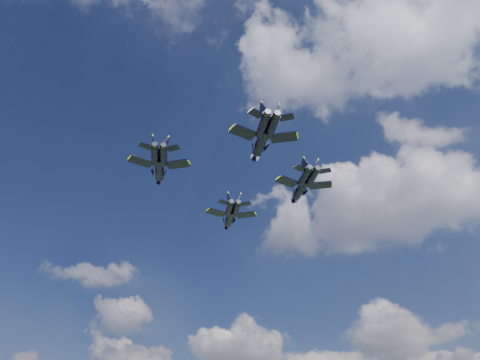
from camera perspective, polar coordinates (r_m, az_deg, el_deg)
name	(u,v)px	position (r m, az deg, el deg)	size (l,w,h in m)	color
jet_lead	(229,218)	(115.14, -1.29, -4.69)	(13.24, 14.81, 3.83)	black
jet_left	(159,170)	(101.58, -9.79, 1.26)	(13.73, 15.80, 4.05)	black
jet_right	(300,189)	(105.89, 7.35, -1.13)	(14.31, 15.39, 4.05)	black
jet_slot	(260,143)	(89.00, 2.49, 4.51)	(14.32, 15.48, 4.06)	black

